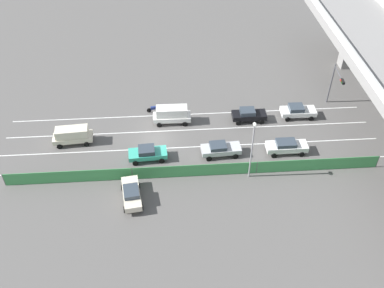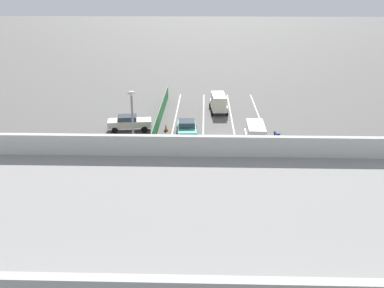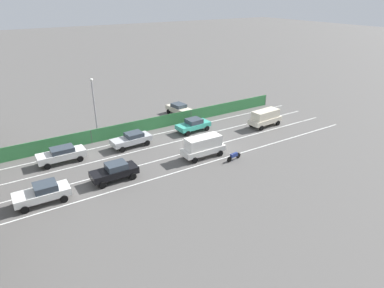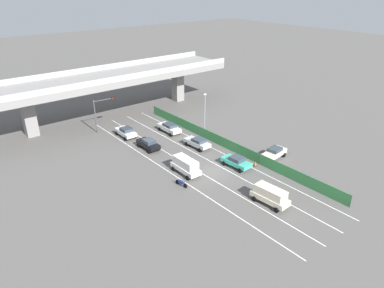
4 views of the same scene
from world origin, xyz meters
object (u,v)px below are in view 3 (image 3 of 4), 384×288
object	(u,v)px
car_van_white	(203,146)
car_sedan_silver	(132,139)
car_sedan_white	(62,154)
traffic_cone	(194,121)
car_hatchback_white	(43,193)
car_taxi_teal	(193,124)
car_van_cream	(265,117)
parked_sedan_cream	(180,109)
street_lamp	(94,104)
motorcycle	(234,156)
car_sedan_black	(115,171)

from	to	relation	value
car_van_white	car_sedan_silver	bearing A→B (deg)	39.31
car_sedan_white	car_sedan_silver	bearing A→B (deg)	-90.84
car_sedan_white	traffic_cone	distance (m)	17.49
car_hatchback_white	car_taxi_teal	bearing A→B (deg)	-70.67
car_van_cream	parked_sedan_cream	world-z (taller)	car_van_cream
car_sedan_white	street_lamp	bearing A→B (deg)	-53.75
car_sedan_white	traffic_cone	world-z (taller)	car_sedan_white
motorcycle	car_van_cream	bearing A→B (deg)	-59.73
car_hatchback_white	car_van_cream	bearing A→B (deg)	-83.42
car_van_white	car_sedan_black	distance (m)	9.60
car_sedan_white	motorcycle	bearing A→B (deg)	-120.76
car_van_cream	car_taxi_teal	xyz separation A→B (m)	(3.43, 8.76, -0.33)
car_sedan_white	motorcycle	world-z (taller)	car_sedan_white
car_taxi_teal	parked_sedan_cream	world-z (taller)	parked_sedan_cream
car_sedan_silver	street_lamp	xyz separation A→B (m)	(3.72, 2.67, 3.55)
traffic_cone	car_taxi_teal	bearing A→B (deg)	146.62
car_sedan_black	parked_sedan_cream	distance (m)	18.78
car_hatchback_white	car_sedan_silver	xyz separation A→B (m)	(6.50, -10.62, -0.03)
car_taxi_teal	car_sedan_black	bearing A→B (deg)	116.57
car_van_white	car_sedan_white	xyz separation A→B (m)	(6.56, 12.88, -0.35)
car_van_white	car_van_cream	distance (m)	12.15
car_van_cream	street_lamp	xyz separation A→B (m)	(7.02, 19.69, 3.22)
car_hatchback_white	car_sedan_black	bearing A→B (deg)	-86.93
parked_sedan_cream	car_van_cream	bearing A→B (deg)	-142.93
car_sedan_silver	car_sedan_black	world-z (taller)	car_sedan_black
parked_sedan_cream	traffic_cone	bearing A→B (deg)	178.63
car_van_cream	car_sedan_white	distance (m)	24.85
car_hatchback_white	traffic_cone	world-z (taller)	car_hatchback_white
car_taxi_teal	car_hatchback_white	bearing A→B (deg)	109.33
car_sedan_black	parked_sedan_cream	bearing A→B (deg)	-48.81
car_hatchback_white	motorcycle	size ratio (longest dim) A/B	2.27
car_van_cream	car_van_white	bearing A→B (deg)	105.02
parked_sedan_cream	car_taxi_teal	bearing A→B (deg)	165.51
car_sedan_silver	car_hatchback_white	bearing A→B (deg)	121.46
motorcycle	car_hatchback_white	bearing A→B (deg)	82.54
car_taxi_teal	traffic_cone	world-z (taller)	car_taxi_teal
car_van_white	street_lamp	xyz separation A→B (m)	(10.17, 7.96, 3.16)
car_hatchback_white	car_sedan_white	xyz separation A→B (m)	(6.61, -3.02, 0.01)
car_sedan_silver	car_sedan_black	size ratio (longest dim) A/B	1.07
motorcycle	street_lamp	size ratio (longest dim) A/B	0.27
car_hatchback_white	car_sedan_silver	size ratio (longest dim) A/B	0.96
car_hatchback_white	car_sedan_white	size ratio (longest dim) A/B	0.94
car_van_white	traffic_cone	world-z (taller)	car_van_white
car_sedan_silver	parked_sedan_cream	xyz separation A→B (m)	(6.21, -9.83, 0.03)
car_sedan_white	car_taxi_teal	distance (m)	15.85
motorcycle	car_van_white	bearing A→B (deg)	42.45
motorcycle	traffic_cone	xyz separation A→B (m)	(11.24, -2.25, -0.11)
car_sedan_silver	street_lamp	world-z (taller)	street_lamp
car_sedan_silver	traffic_cone	xyz separation A→B (m)	(2.37, -9.74, -0.52)
car_hatchback_white	motorcycle	bearing A→B (deg)	-97.46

